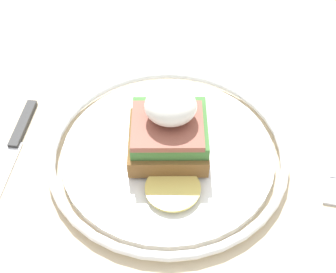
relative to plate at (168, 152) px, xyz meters
The scene contains 5 objects.
dining_table 0.13m from the plate, 114.32° to the right, with size 1.13×0.84×0.77m.
plate is the anchor object (origin of this frame).
sandwich 0.04m from the plate, behind, with size 0.09×0.13×0.08m.
fork 0.19m from the plate, behind, with size 0.05×0.14×0.00m.
knife 0.18m from the plate, ahead, with size 0.04×0.18×0.01m.
Camera 1 is at (0.02, 0.40, 1.20)m, focal length 50.00 mm.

